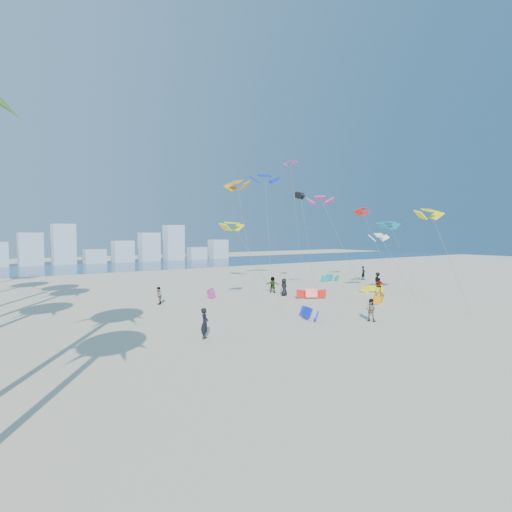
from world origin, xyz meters
TOP-DOWN VIEW (x-y plane):
  - ground at (0.00, 0.00)m, footprint 220.00×220.00m
  - ocean at (0.00, 72.00)m, footprint 220.00×220.00m
  - kitesurfer_near at (-6.40, 8.37)m, footprint 0.81×0.82m
  - kitesurfer_mid at (6.17, 5.90)m, footprint 0.94×1.02m
  - kitesurfers_far at (13.99, 20.75)m, footprint 32.73×11.01m
  - grounded_kites at (11.33, 16.71)m, footprint 22.85×20.22m
  - flying_kites at (15.20, 21.39)m, footprint 27.80×37.97m
  - distant_skyline at (-1.19, 82.00)m, footprint 85.00×3.00m

SIDE VIEW (x-z plane):
  - ground at x=0.00m, z-range 0.00..0.00m
  - ocean at x=0.00m, z-range 0.01..0.01m
  - grounded_kites at x=11.33m, z-range -0.03..0.90m
  - kitesurfer_mid at x=6.17m, z-range 0.00..1.68m
  - kitesurfers_far at x=13.99m, z-range -0.08..1.84m
  - kitesurfer_near at x=-6.40m, z-range 0.00..1.90m
  - distant_skyline at x=-1.19m, z-range -1.11..7.29m
  - flying_kites at x=15.20m, z-range 1.41..19.88m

